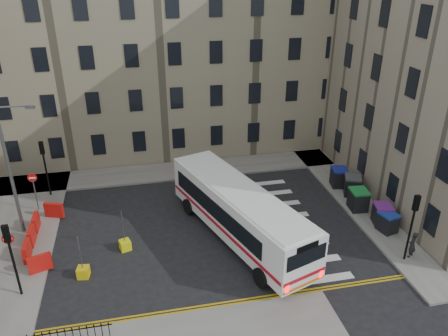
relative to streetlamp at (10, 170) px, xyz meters
name	(u,v)px	position (x,y,z in m)	size (l,w,h in m)	color
ground	(234,226)	(13.00, -2.00, -4.34)	(120.00, 120.00, 0.00)	black
pavement_north	(135,175)	(7.00, 6.60, -4.26)	(36.00, 3.20, 0.15)	slate
pavement_east	(337,183)	(22.00, 2.00, -4.26)	(2.40, 26.00, 0.15)	slate
pavement_west	(3,243)	(-1.00, -1.00, -4.26)	(6.00, 22.00, 0.15)	slate
terrace_north	(111,49)	(6.00, 13.50, 4.28)	(38.30, 10.80, 17.20)	gray
traffic_light_east	(413,218)	(21.60, -7.50, -1.47)	(0.28, 0.22, 4.10)	black
traffic_light_nw	(44,160)	(1.00, 4.50, -1.47)	(0.28, 0.22, 4.10)	black
traffic_light_sw	(10,250)	(1.00, -6.00, -1.47)	(0.28, 0.22, 4.10)	black
streetlamp	(10,170)	(0.00, 0.00, 0.00)	(0.50, 0.22, 8.14)	#595B5E
no_entry_north	(34,184)	(0.50, 2.50, -2.26)	(0.60, 0.08, 3.00)	#595B5E
no_entry_south	(10,246)	(0.50, -4.50, -2.26)	(0.60, 0.08, 3.00)	#595B5E
roadworks_barriers	(38,235)	(1.16, -1.50, -3.69)	(1.66, 6.26, 1.00)	red
bus	(239,211)	(12.98, -3.31, -2.44)	(6.50, 12.30, 3.29)	white
wheelie_bin_a	(388,222)	(22.12, -4.72, -3.56)	(1.20, 1.31, 1.23)	black
wheelie_bin_b	(382,214)	(22.21, -3.89, -3.51)	(1.30, 1.41, 1.33)	black
wheelie_bin_c	(358,199)	(21.59, -1.92, -3.47)	(1.26, 1.41, 1.43)	black
wheelie_bin_d	(352,185)	(22.15, 0.04, -3.48)	(1.52, 1.61, 1.41)	black
wheelie_bin_e	(339,177)	(21.79, 1.45, -3.48)	(1.30, 1.44, 1.39)	black
pedestrian	(412,245)	(22.05, -7.36, -3.38)	(0.59, 0.38, 1.61)	black
bollard_yellow	(125,245)	(6.18, -3.08, -4.04)	(0.60, 0.60, 0.60)	yellow
bollard_chevron	(83,272)	(3.96, -5.10, -4.04)	(0.60, 0.60, 0.60)	yellow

